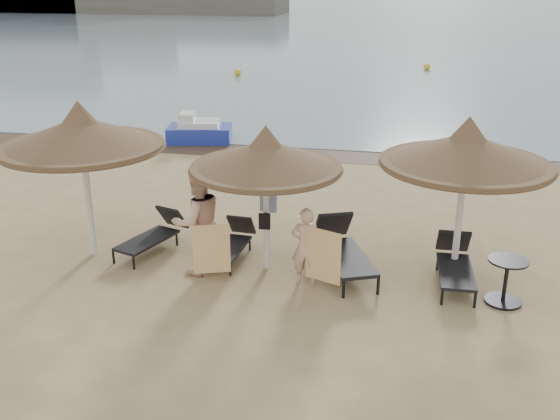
% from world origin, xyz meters
% --- Properties ---
extents(ground, '(160.00, 160.00, 0.00)m').
position_xyz_m(ground, '(0.00, 0.00, 0.00)').
color(ground, tan).
rests_on(ground, ground).
extents(sea, '(200.00, 140.00, 0.03)m').
position_xyz_m(sea, '(0.00, 80.00, 0.01)').
color(sea, slate).
rests_on(sea, ground).
extents(wet_sand_strip, '(200.00, 1.60, 0.01)m').
position_xyz_m(wet_sand_strip, '(0.00, 9.40, 0.00)').
color(wet_sand_strip, '#483827').
rests_on(wet_sand_strip, ground).
extents(palapa_left, '(3.15, 3.15, 3.12)m').
position_xyz_m(palapa_left, '(-3.73, 1.22, 2.49)').
color(palapa_left, silver).
rests_on(palapa_left, ground).
extents(palapa_center, '(2.83, 2.83, 2.81)m').
position_xyz_m(palapa_center, '(-0.16, 1.28, 2.23)').
color(palapa_center, silver).
rests_on(palapa_center, ground).
extents(palapa_right, '(3.06, 3.06, 3.03)m').
position_xyz_m(palapa_right, '(3.36, 1.70, 2.41)').
color(palapa_right, silver).
rests_on(palapa_right, ground).
extents(lounger_far_left, '(1.09, 1.82, 0.78)m').
position_xyz_m(lounger_far_left, '(-2.60, 1.67, 0.35)').
color(lounger_far_left, black).
rests_on(lounger_far_left, ground).
extents(lounger_near_left, '(0.63, 1.62, 0.71)m').
position_xyz_m(lounger_near_left, '(-0.94, 1.67, 0.32)').
color(lounger_near_left, black).
rests_on(lounger_near_left, ground).
extents(lounger_near_right, '(1.46, 2.21, 0.95)m').
position_xyz_m(lounger_near_right, '(1.26, 1.55, 0.42)').
color(lounger_near_right, black).
rests_on(lounger_near_right, ground).
extents(lounger_far_right, '(0.64, 1.83, 0.81)m').
position_xyz_m(lounger_far_right, '(3.34, 1.44, 0.36)').
color(lounger_far_right, black).
rests_on(lounger_far_right, ground).
extents(side_table, '(0.67, 0.67, 0.81)m').
position_xyz_m(side_table, '(4.14, 0.77, 0.38)').
color(side_table, black).
rests_on(side_table, ground).
extents(person_left, '(1.30, 1.25, 2.38)m').
position_xyz_m(person_left, '(-1.36, 0.86, 1.19)').
color(person_left, '#DDAF94').
rests_on(person_left, ground).
extents(person_right, '(0.82, 0.56, 1.71)m').
position_xyz_m(person_right, '(0.67, 0.82, 0.85)').
color(person_right, '#DDAF94').
rests_on(person_right, ground).
extents(towel_left, '(0.65, 0.24, 0.95)m').
position_xyz_m(towel_left, '(-1.01, 0.51, 0.66)').
color(towel_left, orange).
rests_on(towel_left, ground).
extents(towel_right, '(0.66, 0.29, 0.99)m').
position_xyz_m(towel_right, '(1.02, 0.57, 0.69)').
color(towel_right, orange).
rests_on(towel_right, ground).
extents(bag_patterned, '(0.32, 0.14, 0.39)m').
position_xyz_m(bag_patterned, '(-0.16, 1.46, 1.30)').
color(bag_patterned, silver).
rests_on(bag_patterned, ground).
extents(bag_dark, '(0.22, 0.09, 0.30)m').
position_xyz_m(bag_dark, '(-0.16, 1.12, 1.03)').
color(bag_dark, black).
rests_on(bag_dark, ground).
extents(pedal_boat, '(2.30, 1.62, 0.98)m').
position_xyz_m(pedal_boat, '(-4.50, 10.25, 0.36)').
color(pedal_boat, '#2032A5').
rests_on(pedal_boat, ground).
extents(buoy_left, '(0.41, 0.41, 0.41)m').
position_xyz_m(buoy_left, '(-6.92, 24.30, 0.20)').
color(buoy_left, yellow).
rests_on(buoy_left, ground).
extents(buoy_mid, '(0.39, 0.39, 0.39)m').
position_xyz_m(buoy_mid, '(3.35, 28.50, 0.20)').
color(buoy_mid, yellow).
rests_on(buoy_mid, ground).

